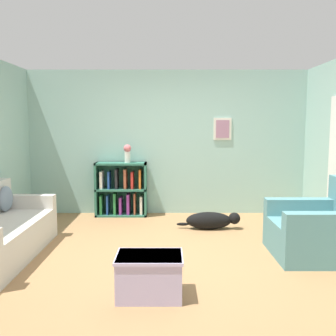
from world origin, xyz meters
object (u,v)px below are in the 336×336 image
at_px(bookshelf, 123,191).
at_px(coffee_table, 151,274).
at_px(dog, 213,220).
at_px(recliner_chair, 322,230).
at_px(vase, 129,152).

height_order(bookshelf, coffee_table, bookshelf).
bearing_deg(dog, recliner_chair, -44.65).
relative_size(coffee_table, dog, 0.63).
distance_m(bookshelf, dog, 1.79).
bearing_deg(vase, coffee_table, -80.38).
bearing_deg(dog, vase, 147.59).
height_order(coffee_table, dog, coffee_table).
relative_size(recliner_chair, dog, 1.06).
bearing_deg(recliner_chair, bookshelf, 142.35).
bearing_deg(coffee_table, bookshelf, 101.57).
bearing_deg(vase, bookshelf, 171.37).
height_order(recliner_chair, dog, recliner_chair).
distance_m(recliner_chair, dog, 1.72).
relative_size(dog, vase, 3.11).
distance_m(bookshelf, vase, 0.70).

